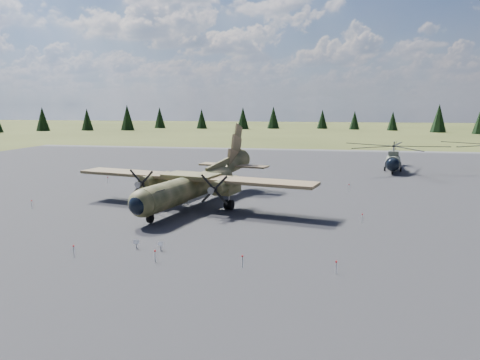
# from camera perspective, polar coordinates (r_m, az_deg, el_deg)

# --- Properties ---
(ground) EXTENTS (500.00, 500.00, 0.00)m
(ground) POSITION_cam_1_polar(r_m,az_deg,el_deg) (45.54, -6.60, -4.28)
(ground) COLOR brown
(ground) RESTS_ON ground
(apron) EXTENTS (120.00, 120.00, 0.04)m
(apron) POSITION_cam_1_polar(r_m,az_deg,el_deg) (54.95, -3.52, -1.90)
(apron) COLOR #58575C
(apron) RESTS_ON ground
(transport_plane) EXTENTS (26.42, 23.70, 8.74)m
(transport_plane) POSITION_cam_1_polar(r_m,az_deg,el_deg) (49.39, -5.44, -0.23)
(transport_plane) COLOR #363C20
(transport_plane) RESTS_ON ground
(helicopter_near) EXTENTS (18.95, 20.78, 4.28)m
(helicopter_near) POSITION_cam_1_polar(r_m,az_deg,el_deg) (77.35, 18.21, 3.15)
(helicopter_near) COLOR slate
(helicopter_near) RESTS_ON ground
(info_placard_left) EXTENTS (0.43, 0.18, 0.66)m
(info_placard_left) POSITION_cam_1_polar(r_m,az_deg,el_deg) (35.69, -12.53, -7.50)
(info_placard_left) COLOR gray
(info_placard_left) RESTS_ON ground
(info_placard_right) EXTENTS (0.43, 0.22, 0.66)m
(info_placard_right) POSITION_cam_1_polar(r_m,az_deg,el_deg) (34.92, -9.66, -7.79)
(info_placard_right) COLOR gray
(info_placard_right) RESTS_ON ground
(barrier_fence) EXTENTS (33.12, 29.62, 0.85)m
(barrier_fence) POSITION_cam_1_polar(r_m,az_deg,el_deg) (45.49, -7.19, -3.65)
(barrier_fence) COLOR white
(barrier_fence) RESTS_ON ground
(treeline) EXTENTS (338.92, 345.58, 10.89)m
(treeline) POSITION_cam_1_polar(r_m,az_deg,el_deg) (44.23, 3.42, 1.71)
(treeline) COLOR black
(treeline) RESTS_ON ground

